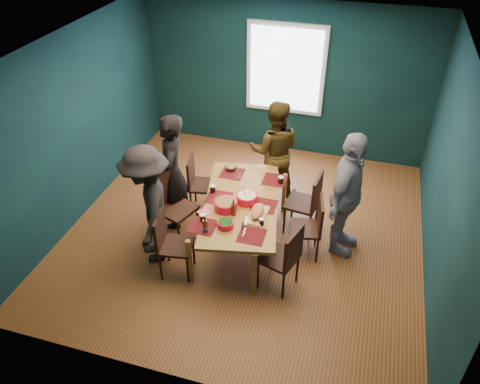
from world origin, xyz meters
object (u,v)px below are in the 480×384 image
(dining_table, at_px, (241,206))
(cutting_board, at_px, (257,212))
(chair_left_far, at_px, (198,180))
(bowl_salad, at_px, (226,205))
(bowl_dumpling, at_px, (247,198))
(person_right, at_px, (347,196))
(chair_left_near, at_px, (169,240))
(person_back, at_px, (275,151))
(person_near_left, at_px, (149,206))
(bowl_herbs, at_px, (226,224))
(chair_right_near, at_px, (285,255))
(chair_right_mid, at_px, (312,224))
(chair_left_mid, at_px, (171,201))
(person_far_left, at_px, (172,173))
(chair_right_far, at_px, (309,199))

(dining_table, height_order, cutting_board, cutting_board)
(dining_table, relative_size, chair_left_far, 2.29)
(bowl_salad, height_order, bowl_dumpling, bowl_dumpling)
(person_right, bearing_deg, chair_left_near, 130.57)
(person_back, bearing_deg, person_near_left, 45.86)
(chair_left_near, relative_size, bowl_dumpling, 3.32)
(person_near_left, bearing_deg, bowl_herbs, 67.82)
(chair_left_far, relative_size, person_near_left, 0.53)
(person_back, xyz_separation_m, cutting_board, (0.12, -1.49, -0.03))
(dining_table, bearing_deg, cutting_board, -49.88)
(person_back, bearing_deg, chair_right_near, 96.51)
(chair_right_near, xyz_separation_m, bowl_salad, (-0.90, 0.45, 0.24))
(chair_right_mid, distance_m, person_right, 0.59)
(chair_left_mid, distance_m, bowl_herbs, 1.07)
(chair_right_near, xyz_separation_m, person_right, (0.59, 0.94, 0.35))
(bowl_dumpling, bearing_deg, chair_left_far, 148.33)
(person_far_left, bearing_deg, chair_left_mid, -1.85)
(cutting_board, bearing_deg, person_near_left, -161.20)
(chair_left_far, xyz_separation_m, chair_right_far, (1.69, -0.06, 0.04))
(chair_left_far, xyz_separation_m, chair_left_mid, (-0.14, -0.68, 0.08))
(chair_left_far, height_order, chair_right_far, chair_right_far)
(chair_right_mid, height_order, person_near_left, person_near_left)
(bowl_herbs, height_order, cutting_board, cutting_board)
(chair_left_near, bearing_deg, chair_right_far, 31.38)
(chair_left_near, distance_m, bowl_salad, 0.86)
(dining_table, relative_size, bowl_herbs, 9.96)
(person_back, bearing_deg, chair_left_mid, 39.21)
(chair_left_near, height_order, chair_right_near, chair_right_near)
(cutting_board, bearing_deg, dining_table, 146.03)
(bowl_herbs, distance_m, cutting_board, 0.46)
(dining_table, height_order, chair_left_far, chair_left_far)
(cutting_board, bearing_deg, person_back, 98.78)
(chair_right_far, xyz_separation_m, bowl_salad, (-0.99, -0.73, 0.23))
(person_near_left, bearing_deg, cutting_board, 81.27)
(dining_table, distance_m, chair_right_near, 1.00)
(person_near_left, distance_m, cutting_board, 1.39)
(bowl_herbs, bearing_deg, bowl_dumpling, 78.74)
(chair_left_near, distance_m, person_near_left, 0.51)
(bowl_salad, height_order, cutting_board, bowl_salad)
(dining_table, distance_m, person_near_left, 1.22)
(person_right, bearing_deg, person_near_left, 122.91)
(chair_left_near, xyz_separation_m, bowl_salad, (0.58, 0.58, 0.26))
(chair_left_near, relative_size, bowl_salad, 2.99)
(person_right, xyz_separation_m, bowl_herbs, (-1.39, -0.84, -0.13))
(person_back, bearing_deg, chair_left_near, 56.06)
(chair_left_mid, height_order, cutting_board, chair_left_mid)
(chair_right_mid, bearing_deg, person_far_left, 165.14)
(chair_right_far, distance_m, chair_right_mid, 0.49)
(person_far_left, xyz_separation_m, bowl_dumpling, (1.14, -0.17, -0.08))
(chair_left_mid, relative_size, chair_left_near, 1.13)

